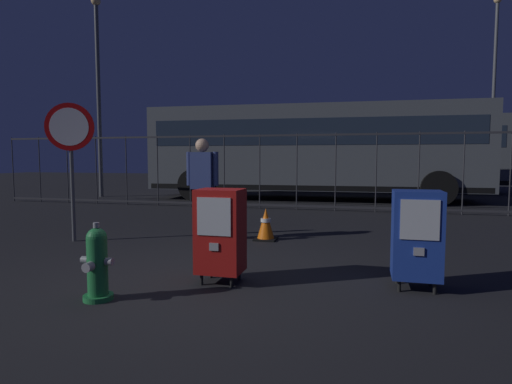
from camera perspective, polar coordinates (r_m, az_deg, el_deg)
The scene contains 12 objects.
ground_plane at distance 4.73m, azimuth -7.30°, elevation -12.02°, with size 60.00×60.00×0.00m, color black.
fire_hydrant at distance 4.31m, azimuth -20.77°, elevation -9.10°, with size 0.33×0.32×0.75m.
newspaper_box_primary at distance 4.56m, azimuth -4.86°, elevation -5.26°, with size 0.48×0.42×1.02m.
newspaper_box_secondary at distance 4.62m, azimuth 21.00°, elevation -5.41°, with size 0.48×0.42×1.02m.
stop_sign at distance 7.38m, azimuth -23.92°, elevation 6.16°, with size 0.71×0.31×2.23m.
pedestrian at distance 6.91m, azimuth -7.28°, elevation 1.23°, with size 0.55×0.22×1.67m.
traffic_cone at distance 6.95m, azimuth 1.34°, elevation -4.42°, with size 0.36×0.36×0.53m.
fence_barrier at distance 11.03m, azimuth 5.56°, elevation 2.85°, with size 18.03×0.04×2.00m.
bus_near at distance 14.00m, azimuth 7.66°, elevation 6.02°, with size 10.60×3.13×3.00m.
bus_far at distance 18.31m, azimuth 14.66°, elevation 5.57°, with size 10.55×2.95×3.00m.
street_light_near_left at distance 21.85m, azimuth 29.63°, elevation 13.03°, with size 0.32×0.32×8.39m.
street_light_near_right at distance 15.96m, azimuth -20.65°, elevation 13.83°, with size 0.32×0.32×6.87m.
Camera 1 is at (1.68, -4.21, 1.35)m, focal length 29.44 mm.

